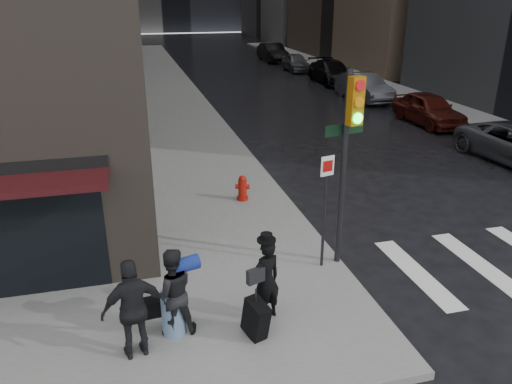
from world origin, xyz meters
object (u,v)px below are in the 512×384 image
man_greycoat (134,309)px  parked_car_3 (332,72)px  parked_car_4 (296,62)px  parked_car_1 (429,109)px  man_jeans (171,292)px  fire_hydrant (242,189)px  parked_car_2 (364,87)px  man_overcoat (264,286)px  traffic_light (346,145)px  parked_car_5 (273,53)px

man_greycoat → parked_car_3: bearing=-129.5°
parked_car_4 → parked_car_1: bearing=-85.6°
man_jeans → man_greycoat: size_ratio=0.93×
man_greycoat → fire_hydrant: 6.88m
man_jeans → parked_car_2: size_ratio=0.36×
parked_car_3 → man_jeans: bearing=-116.5°
parked_car_1 → parked_car_2: 5.87m
man_overcoat → traffic_light: 3.37m
parked_car_4 → parked_car_5: parked_car_5 is taller
parked_car_2 → parked_car_5: (-0.27, 17.55, 0.04)m
man_greycoat → fire_hydrant: bearing=-128.3°
parked_car_3 → traffic_light: bearing=-110.4°
traffic_light → parked_car_3: bearing=54.3°
traffic_light → parked_car_4: bearing=59.5°
man_overcoat → parked_car_1: (11.48, 12.81, -0.15)m
man_jeans → parked_car_3: size_ratio=0.32×
parked_car_3 → man_overcoat: bearing=-113.4°
traffic_light → parked_car_1: 14.72m
man_jeans → fire_hydrant: (2.57, 5.62, -0.49)m
parked_car_3 → parked_car_2: bearing=-92.7°
man_greycoat → parked_car_4: (13.23, 30.71, -0.37)m
man_overcoat → parked_car_4: bearing=-129.6°
fire_hydrant → parked_car_2: size_ratio=0.16×
parked_car_3 → parked_car_4: parked_car_3 is taller
man_overcoat → man_jeans: bearing=-23.0°
parked_car_2 → parked_car_5: 17.55m
man_greycoat → fire_hydrant: size_ratio=2.39×
man_jeans → parked_car_4: size_ratio=0.42×
man_jeans → traffic_light: (3.81, 1.52, 1.91)m
man_overcoat → parked_car_3: 27.09m
fire_hydrant → parked_car_3: 21.58m
parked_car_1 → man_overcoat: bearing=-132.8°
man_overcoat → parked_car_5: man_overcoat is taller
man_jeans → parked_car_1: bearing=-141.5°
man_overcoat → man_greycoat: size_ratio=0.99×
parked_car_5 → parked_car_4: bearing=-89.3°
traffic_light → parked_car_4: size_ratio=1.08×
parked_car_1 → fire_hydrant: bearing=-147.0°
parked_car_3 → parked_car_5: bearing=95.4°
man_greycoat → parked_car_1: size_ratio=0.42×
traffic_light → parked_car_4: traffic_light is taller
parked_car_5 → parked_car_2: bearing=-90.1°
man_overcoat → traffic_light: size_ratio=0.42×
fire_hydrant → parked_car_1: parked_car_1 is taller
traffic_light → parked_car_2: (8.89, 17.05, -2.14)m
man_jeans → man_greycoat: bearing=28.8°
man_jeans → parked_car_2: man_jeans is taller
fire_hydrant → man_overcoat: bearing=-99.3°
parked_car_2 → parked_car_5: bearing=88.4°
traffic_light → man_greycoat: bearing=-169.7°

